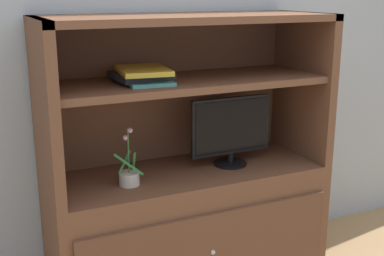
# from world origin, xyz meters

# --- Properties ---
(painted_rear_wall) EXTENTS (6.00, 0.10, 2.80)m
(painted_rear_wall) POSITION_xyz_m (0.00, 0.75, 1.40)
(painted_rear_wall) COLOR #9EA8B2
(painted_rear_wall) RESTS_ON ground_plane
(media_console) EXTENTS (1.51, 0.59, 1.51)m
(media_console) POSITION_xyz_m (0.00, 0.40, 0.50)
(media_console) COLOR brown
(media_console) RESTS_ON ground_plane
(tv_monitor) EXTENTS (0.48, 0.19, 0.38)m
(tv_monitor) POSITION_xyz_m (0.25, 0.39, 0.89)
(tv_monitor) COLOR black
(tv_monitor) RESTS_ON media_console
(potted_plant) EXTENTS (0.14, 0.11, 0.30)m
(potted_plant) POSITION_xyz_m (-0.36, 0.33, 0.73)
(potted_plant) COLOR beige
(potted_plant) RESTS_ON media_console
(magazine_stack) EXTENTS (0.28, 0.35, 0.07)m
(magazine_stack) POSITION_xyz_m (-0.25, 0.40, 1.22)
(magazine_stack) COLOR teal
(magazine_stack) RESTS_ON media_console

